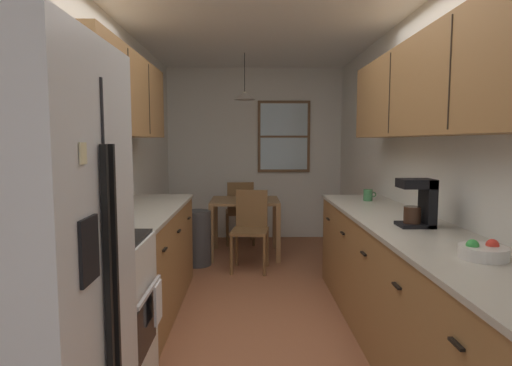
% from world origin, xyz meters
% --- Properties ---
extents(ground_plane, '(12.00, 12.00, 0.00)m').
position_xyz_m(ground_plane, '(0.00, 1.00, 0.00)').
color(ground_plane, '#995B3D').
extents(wall_left, '(0.10, 9.00, 2.55)m').
position_xyz_m(wall_left, '(-1.35, 1.00, 1.27)').
color(wall_left, white).
rests_on(wall_left, ground).
extents(wall_right, '(0.10, 9.00, 2.55)m').
position_xyz_m(wall_right, '(1.35, 1.00, 1.27)').
color(wall_right, white).
rests_on(wall_right, ground).
extents(wall_back, '(4.40, 0.10, 2.55)m').
position_xyz_m(wall_back, '(0.00, 3.65, 1.27)').
color(wall_back, white).
rests_on(wall_back, ground).
extents(ceiling_slab, '(4.40, 9.00, 0.08)m').
position_xyz_m(ceiling_slab, '(0.00, 1.00, 2.59)').
color(ceiling_slab, white).
extents(refrigerator, '(0.70, 0.81, 1.84)m').
position_xyz_m(refrigerator, '(-0.96, -1.24, 0.92)').
color(refrigerator, silver).
rests_on(refrigerator, ground).
extents(stove_range, '(0.66, 0.65, 1.10)m').
position_xyz_m(stove_range, '(-0.99, -0.49, 0.47)').
color(stove_range, white).
rests_on(stove_range, ground).
extents(microwave_over_range, '(0.39, 0.57, 0.33)m').
position_xyz_m(microwave_over_range, '(-1.11, -0.49, 1.65)').
color(microwave_over_range, black).
extents(counter_left, '(0.64, 1.88, 0.90)m').
position_xyz_m(counter_left, '(-1.00, 0.78, 0.45)').
color(counter_left, olive).
rests_on(counter_left, ground).
extents(upper_cabinets_left, '(0.33, 1.96, 0.67)m').
position_xyz_m(upper_cabinets_left, '(-1.14, 0.73, 1.84)').
color(upper_cabinets_left, olive).
extents(counter_right, '(0.64, 3.27, 0.90)m').
position_xyz_m(counter_right, '(1.00, 0.02, 0.45)').
color(counter_right, olive).
rests_on(counter_right, ground).
extents(upper_cabinets_right, '(0.33, 2.95, 0.65)m').
position_xyz_m(upper_cabinets_right, '(1.14, -0.03, 1.83)').
color(upper_cabinets_right, olive).
extents(dining_table, '(0.86, 0.75, 0.72)m').
position_xyz_m(dining_table, '(-0.14, 2.57, 0.60)').
color(dining_table, olive).
rests_on(dining_table, ground).
extents(dining_chair_near, '(0.45, 0.45, 0.90)m').
position_xyz_m(dining_chair_near, '(-0.07, 1.99, 0.50)').
color(dining_chair_near, brown).
rests_on(dining_chair_near, ground).
extents(dining_chair_far, '(0.43, 0.43, 0.90)m').
position_xyz_m(dining_chair_far, '(-0.21, 3.15, 0.50)').
color(dining_chair_far, brown).
rests_on(dining_chair_far, ground).
extents(pendant_light, '(0.27, 0.27, 0.57)m').
position_xyz_m(pendant_light, '(-0.14, 2.57, 2.03)').
color(pendant_light, black).
extents(back_window, '(0.78, 0.05, 1.06)m').
position_xyz_m(back_window, '(0.44, 3.58, 1.53)').
color(back_window, brown).
extents(trash_bin, '(0.32, 0.32, 0.65)m').
position_xyz_m(trash_bin, '(-0.70, 2.15, 0.32)').
color(trash_bin, '#3F3F42').
rests_on(trash_bin, ground).
extents(storage_canister, '(0.12, 0.12, 0.16)m').
position_xyz_m(storage_canister, '(-1.00, 0.15, 0.98)').
color(storage_canister, '#265999').
rests_on(storage_canister, counter_left).
extents(dish_towel, '(0.02, 0.16, 0.24)m').
position_xyz_m(dish_towel, '(-0.64, -0.33, 0.50)').
color(dish_towel, white).
extents(coffee_maker, '(0.22, 0.18, 0.32)m').
position_xyz_m(coffee_maker, '(1.04, -0.05, 1.07)').
color(coffee_maker, black).
rests_on(coffee_maker, counter_right).
extents(mug_by_coffeemaker, '(0.12, 0.09, 0.11)m').
position_xyz_m(mug_by_coffeemaker, '(1.04, 1.18, 0.95)').
color(mug_by_coffeemaker, '#3F7F4C').
rests_on(mug_by_coffeemaker, counter_right).
extents(fruit_bowl, '(0.22, 0.22, 0.09)m').
position_xyz_m(fruit_bowl, '(1.03, -0.82, 0.94)').
color(fruit_bowl, silver).
rests_on(fruit_bowl, counter_right).
extents(table_serving_bowl, '(0.17, 0.17, 0.06)m').
position_xyz_m(table_serving_bowl, '(-0.16, 2.48, 0.75)').
color(table_serving_bowl, '#4C7299').
rests_on(table_serving_bowl, dining_table).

